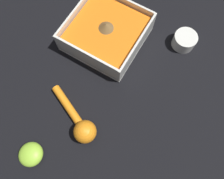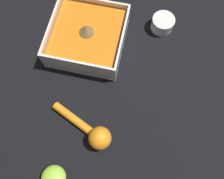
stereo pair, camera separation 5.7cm
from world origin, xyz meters
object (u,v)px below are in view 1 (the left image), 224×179
at_px(spice_bowl, 184,41).
at_px(lemon_half, 31,154).
at_px(square_dish, 106,33).
at_px(lemon_squeezer, 81,126).

distance_m(spice_bowl, lemon_half, 0.52).
distance_m(square_dish, spice_bowl, 0.23).
bearing_deg(square_dish, spice_bowl, -64.28).
height_order(square_dish, lemon_half, square_dish).
bearing_deg(lemon_half, lemon_squeezer, -29.79).
height_order(lemon_squeezer, lemon_half, lemon_squeezer).
bearing_deg(lemon_squeezer, spice_bowl, 94.83).
distance_m(lemon_squeezer, lemon_half, 0.14).
relative_size(spice_bowl, lemon_half, 1.10).
distance_m(square_dish, lemon_half, 0.39).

